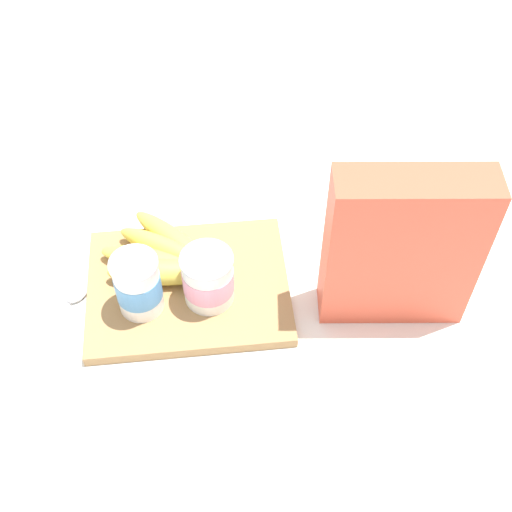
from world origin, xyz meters
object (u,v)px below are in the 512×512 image
(yogurt_cup_front, at_px, (208,278))
(banana_bunch, at_px, (167,257))
(yogurt_cup_back, at_px, (138,285))
(spoon, at_px, (63,306))
(cereal_box, at_px, (401,249))
(cutting_board, at_px, (188,287))

(yogurt_cup_front, xyz_separation_m, banana_bunch, (0.06, -0.06, -0.02))
(yogurt_cup_back, bearing_deg, banana_bunch, -118.43)
(yogurt_cup_back, relative_size, spoon, 0.91)
(yogurt_cup_front, bearing_deg, cereal_box, 173.20)
(cutting_board, xyz_separation_m, cereal_box, (-0.29, 0.06, 0.12))
(cereal_box, bearing_deg, spoon, -179.52)
(cereal_box, bearing_deg, yogurt_cup_back, -178.23)
(yogurt_cup_front, bearing_deg, banana_bunch, -47.61)
(cereal_box, height_order, spoon, cereal_box)
(banana_bunch, bearing_deg, cutting_board, 127.24)
(cereal_box, distance_m, yogurt_cup_back, 0.36)
(spoon, bearing_deg, cereal_box, 174.69)
(cereal_box, height_order, yogurt_cup_back, cereal_box)
(spoon, bearing_deg, banana_bunch, -161.62)
(cereal_box, bearing_deg, banana_bunch, 169.04)
(yogurt_cup_back, height_order, spoon, yogurt_cup_back)
(cutting_board, height_order, yogurt_cup_front, yogurt_cup_front)
(cutting_board, height_order, yogurt_cup_back, yogurt_cup_back)
(cereal_box, bearing_deg, cutting_board, 174.46)
(spoon, bearing_deg, yogurt_cup_back, 170.81)
(cutting_board, xyz_separation_m, yogurt_cup_back, (0.07, 0.03, 0.06))
(cutting_board, relative_size, yogurt_cup_front, 3.42)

